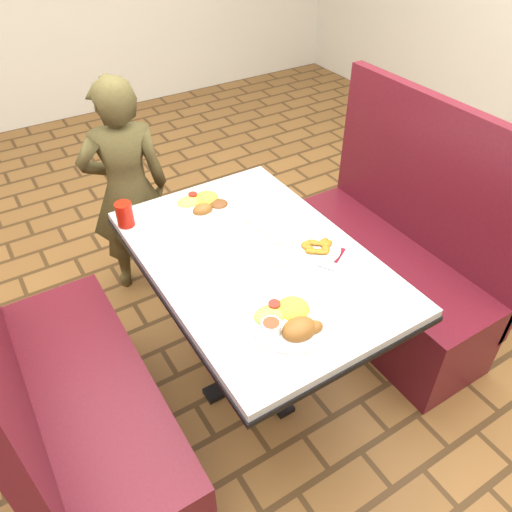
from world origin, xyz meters
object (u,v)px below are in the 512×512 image
Objects in this scene: booth_bench_left at (80,410)px; booth_bench_right at (387,267)px; diner_person at (128,191)px; red_tumbler at (125,214)px; far_dinner_plate at (203,202)px; dining_table at (256,274)px; plantain_plate at (317,248)px; near_dinner_plate at (291,317)px.

booth_bench_right is at bearing 0.00° from booth_bench_left.
diner_person is at bearing 136.13° from booth_bench_right.
booth_bench_right is 11.10× the size of red_tumbler.
far_dinner_plate is at bearing 152.35° from booth_bench_right.
dining_table is 0.99× the size of diner_person.
diner_person reaches higher than far_dinner_plate.
dining_table is at bearing -52.74° from red_tumbler.
booth_bench_right is 0.72m from plantain_plate.
booth_bench_left is 1.00m from far_dinner_plate.
booth_bench_left is 1.60m from booth_bench_right.
booth_bench_right is at bearing -27.65° from far_dinner_plate.
plantain_plate is (0.24, -0.52, -0.01)m from far_dinner_plate.
dining_table is 0.27m from plantain_plate.
plantain_plate is at bearing -5.53° from booth_bench_left.
dining_table is 0.61m from red_tumbler.
near_dinner_plate is at bearing -139.66° from plantain_plate.
far_dinner_plate is 1.45× the size of plantain_plate.
dining_table is 4.23× the size of near_dinner_plate.
booth_bench_left is 1.16m from diner_person.
booth_bench_left is 4.37× the size of far_dinner_plate.
red_tumbler reaches higher than dining_table.
plantain_plate is at bearing -23.58° from dining_table.
diner_person is 1.34m from near_dinner_plate.
booth_bench_left is 1.12m from plantain_plate.
near_dinner_plate is at bearing -103.98° from dining_table.
near_dinner_plate is at bearing -95.65° from far_dinner_plate.
plantain_plate reaches higher than dining_table.
booth_bench_left is 6.34× the size of plantain_plate.
red_tumbler reaches higher than near_dinner_plate.
plantain_plate is at bearing 122.91° from diner_person.
near_dinner_plate is 0.42m from plantain_plate.
booth_bench_left reaches higher than red_tumbler.
diner_person is at bearing 111.92° from plantain_plate.
red_tumbler is (-0.59, 0.57, 0.04)m from plantain_plate.
red_tumbler reaches higher than far_dinner_plate.
near_dinner_plate is 1.51× the size of plantain_plate.
dining_table is 0.86m from booth_bench_left.
red_tumbler reaches higher than plantain_plate.
plantain_plate is (1.03, -0.10, 0.43)m from booth_bench_left.
diner_person reaches higher than dining_table.
near_dinner_plate is (-0.09, -0.37, 0.13)m from dining_table.
diner_person is 4.45× the size of far_dinner_plate.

